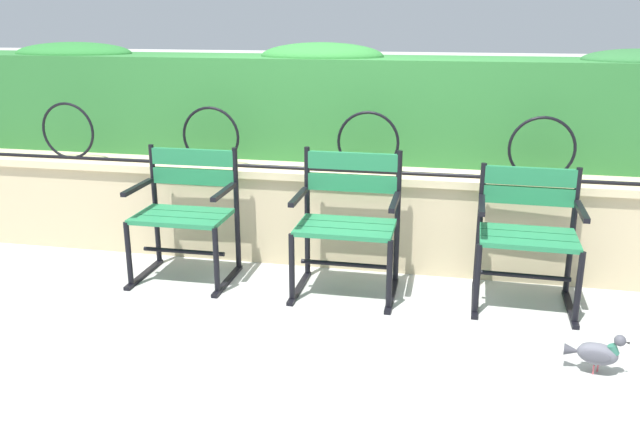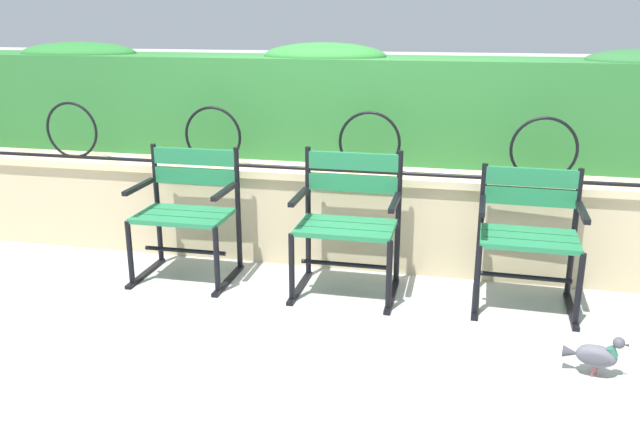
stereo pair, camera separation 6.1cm
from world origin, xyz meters
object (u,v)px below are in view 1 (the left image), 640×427
(pigeon_near_chairs, at_px, (597,352))
(park_chair_right, at_px, (528,231))
(park_chair_centre, at_px, (348,219))
(park_chair_left, at_px, (186,209))

(pigeon_near_chairs, bearing_deg, park_chair_right, 109.30)
(park_chair_right, bearing_deg, park_chair_centre, -178.34)
(park_chair_left, distance_m, park_chair_centre, 1.08)
(park_chair_left, bearing_deg, park_chair_right, 0.51)
(park_chair_centre, bearing_deg, pigeon_near_chairs, -29.63)
(park_chair_right, distance_m, pigeon_near_chairs, 0.92)
(park_chair_left, bearing_deg, pigeon_near_chairs, -17.86)
(park_chair_centre, bearing_deg, park_chair_left, 179.37)
(park_chair_centre, distance_m, pigeon_near_chairs, 1.62)
(park_chair_centre, bearing_deg, park_chair_right, 1.66)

